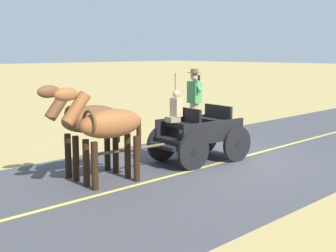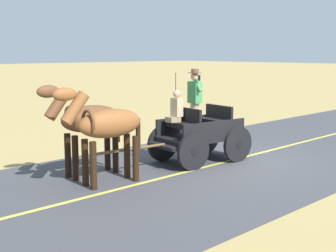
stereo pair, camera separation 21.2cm
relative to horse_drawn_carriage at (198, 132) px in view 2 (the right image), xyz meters
The scene contains 6 objects.
ground_plane 1.24m from the horse_drawn_carriage, 126.42° to the right, with size 200.00×200.00×0.00m, color tan.
road_surface 1.24m from the horse_drawn_carriage, 126.42° to the right, with size 6.74×160.00×0.01m, color #424247.
road_centre_stripe 1.24m from the horse_drawn_carriage, 126.42° to the right, with size 0.12×160.00×0.00m, color #DBCC4C.
horse_drawn_carriage is the anchor object (origin of this frame).
horse_near_side 3.10m from the horse_drawn_carriage, 91.17° to the left, with size 0.72×2.14×2.21m.
horse_off_side 3.10m from the horse_drawn_carriage, 74.21° to the left, with size 0.67×2.13×2.21m.
Camera 2 is at (-7.71, 9.80, 2.94)m, focal length 49.72 mm.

